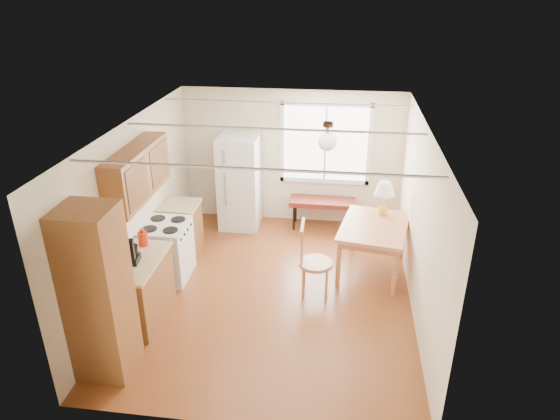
% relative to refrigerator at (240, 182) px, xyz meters
% --- Properties ---
extents(room_shell, '(4.60, 5.60, 2.62)m').
position_rel_refrigerator_xyz_m(room_shell, '(0.92, -2.12, 0.39)').
color(room_shell, '#5A2A12').
rests_on(room_shell, ground).
extents(kitchen_run, '(0.65, 3.40, 2.20)m').
position_rel_refrigerator_xyz_m(kitchen_run, '(-0.79, -2.75, -0.02)').
color(kitchen_run, brown).
rests_on(kitchen_run, ground).
extents(window_unit, '(1.64, 0.05, 1.51)m').
position_rel_refrigerator_xyz_m(window_unit, '(1.52, 0.35, 0.69)').
color(window_unit, white).
rests_on(window_unit, room_shell).
extents(pendant_light, '(0.26, 0.26, 0.40)m').
position_rel_refrigerator_xyz_m(pendant_light, '(1.62, -1.72, 1.37)').
color(pendant_light, '#321D16').
rests_on(pendant_light, room_shell).
extents(refrigerator, '(0.71, 0.74, 1.72)m').
position_rel_refrigerator_xyz_m(refrigerator, '(0.00, 0.00, 0.00)').
color(refrigerator, white).
rests_on(refrigerator, ground).
extents(bench, '(1.20, 0.45, 0.55)m').
position_rel_refrigerator_xyz_m(bench, '(1.52, 0.10, -0.37)').
color(bench, '#591C15').
rests_on(bench, ground).
extents(dining_table, '(1.19, 1.45, 0.81)m').
position_rel_refrigerator_xyz_m(dining_table, '(2.38, -1.35, -0.15)').
color(dining_table, '#AD6642').
rests_on(dining_table, ground).
extents(chair, '(0.49, 0.49, 1.12)m').
position_rel_refrigerator_xyz_m(chair, '(1.43, -2.09, -0.22)').
color(chair, '#AD6642').
rests_on(chair, ground).
extents(table_lamp, '(0.32, 0.32, 0.56)m').
position_rel_refrigerator_xyz_m(table_lamp, '(2.52, -0.94, 0.35)').
color(table_lamp, gold).
rests_on(table_lamp, dining_table).
extents(coffee_maker, '(0.22, 0.27, 0.39)m').
position_rel_refrigerator_xyz_m(coffee_maker, '(-0.80, -3.05, 0.18)').
color(coffee_maker, black).
rests_on(coffee_maker, kitchen_run).
extents(kettle, '(0.14, 0.14, 0.26)m').
position_rel_refrigerator_xyz_m(kettle, '(-0.81, -2.56, 0.14)').
color(kettle, red).
rests_on(kettle, kitchen_run).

